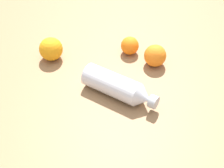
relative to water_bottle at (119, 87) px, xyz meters
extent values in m
plane|color=olive|center=(-0.03, 0.02, -0.04)|extent=(2.40, 2.40, 0.00)
cylinder|color=silver|center=(0.00, 0.02, 0.00)|extent=(0.10, 0.19, 0.07)
cone|color=silver|center=(-0.01, -0.09, 0.00)|extent=(0.08, 0.05, 0.07)
cylinder|color=#B2B7BF|center=(-0.02, -0.12, 0.00)|extent=(0.04, 0.03, 0.04)
sphere|color=orange|center=(0.08, 0.29, 0.00)|extent=(0.08, 0.08, 0.08)
sphere|color=orange|center=(0.22, 0.05, 0.00)|extent=(0.06, 0.06, 0.06)
sphere|color=orange|center=(0.19, -0.06, 0.00)|extent=(0.08, 0.08, 0.08)
camera|label=1|loc=(-0.69, -0.27, 0.70)|focal=52.94mm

